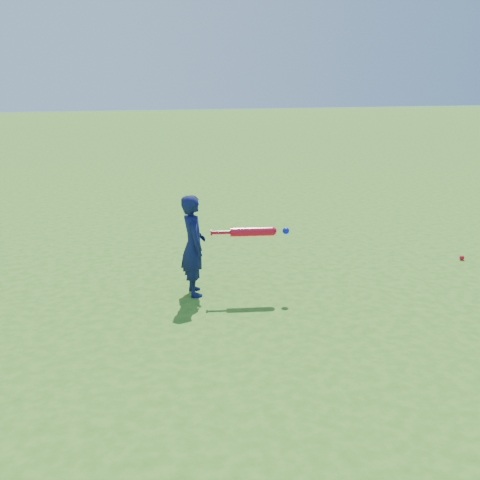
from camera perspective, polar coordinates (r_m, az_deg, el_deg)
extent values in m
plane|color=#2F6718|center=(5.66, -3.05, -6.65)|extent=(80.00, 80.00, 0.00)
imported|color=#0E1445|center=(5.72, -4.99, -0.59)|extent=(0.27, 0.40, 1.10)
sphere|color=red|center=(7.52, 22.59, -1.75)|extent=(0.06, 0.06, 0.06)
cylinder|color=red|center=(5.63, -3.08, 0.79)|extent=(0.03, 0.07, 0.06)
cylinder|color=red|center=(5.64, -2.01, 0.82)|extent=(0.22, 0.08, 0.04)
cylinder|color=red|center=(5.66, 1.21, 0.90)|extent=(0.46, 0.18, 0.10)
sphere|color=red|center=(5.69, 3.45, 0.95)|extent=(0.10, 0.10, 0.10)
sphere|color=#0D16E0|center=(5.71, 4.92, 0.99)|extent=(0.07, 0.07, 0.07)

